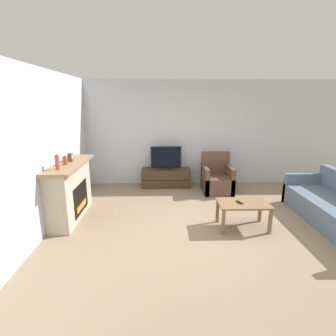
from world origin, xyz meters
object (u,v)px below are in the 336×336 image
(fireplace, at_px, (70,190))
(mantel_vase_left, at_px, (57,162))
(tv, at_px, (166,159))
(remote, at_px, (239,202))
(armchair, at_px, (217,179))
(mantel_vase_centre_left, at_px, (65,160))
(mantel_clock, at_px, (70,157))
(tv_stand, at_px, (166,178))
(coffee_table, at_px, (243,206))

(fireplace, distance_m, mantel_vase_left, 0.80)
(tv, bearing_deg, remote, -62.58)
(remote, bearing_deg, armchair, 69.90)
(mantel_vase_centre_left, bearing_deg, tv, 46.62)
(mantel_clock, xyz_separation_m, remote, (3.05, -0.68, -0.67))
(mantel_vase_left, distance_m, mantel_vase_centre_left, 0.36)
(tv_stand, bearing_deg, mantel_clock, -137.70)
(tv_stand, bearing_deg, fireplace, -135.40)
(tv_stand, xyz_separation_m, tv, (0.00, -0.00, 0.51))
(mantel_clock, relative_size, armchair, 0.16)
(mantel_clock, distance_m, remote, 3.20)
(mantel_vase_left, bearing_deg, tv_stand, 51.39)
(mantel_vase_centre_left, bearing_deg, remote, -7.62)
(tv, relative_size, armchair, 0.82)
(armchair, bearing_deg, fireplace, -155.46)
(tv_stand, bearing_deg, mantel_vase_centre_left, -133.35)
(mantel_clock, bearing_deg, tv_stand, 42.30)
(tv_stand, relative_size, coffee_table, 1.44)
(tv_stand, bearing_deg, mantel_vase_left, -128.61)
(tv_stand, relative_size, armchair, 1.33)
(fireplace, distance_m, tv, 2.60)
(mantel_vase_centre_left, distance_m, remote, 3.15)
(mantel_vase_left, relative_size, coffee_table, 0.30)
(fireplace, distance_m, mantel_vase_centre_left, 0.62)
(fireplace, relative_size, armchair, 1.67)
(mantel_vase_centre_left, bearing_deg, tv_stand, 46.65)
(mantel_vase_centre_left, bearing_deg, coffee_table, -7.29)
(mantel_vase_left, height_order, remote, mantel_vase_left)
(mantel_vase_left, distance_m, mantel_clock, 0.63)
(mantel_vase_left, height_order, coffee_table, mantel_vase_left)
(fireplace, bearing_deg, tv, 44.57)
(mantel_clock, xyz_separation_m, tv, (1.83, 1.67, -0.40))
(mantel_vase_centre_left, xyz_separation_m, remote, (3.05, -0.41, -0.67))
(tv_stand, xyz_separation_m, remote, (1.22, -2.35, 0.24))
(fireplace, distance_m, tv_stand, 2.62)
(mantel_vase_centre_left, height_order, coffee_table, mantel_vase_centre_left)
(tv_stand, distance_m, remote, 2.66)
(mantel_clock, xyz_separation_m, armchair, (3.07, 1.25, -0.84))
(mantel_vase_centre_left, bearing_deg, mantel_vase_left, -90.00)
(mantel_vase_centre_left, relative_size, armchair, 0.18)
(coffee_table, bearing_deg, tv_stand, 118.89)
(coffee_table, bearing_deg, mantel_clock, 167.82)
(mantel_vase_left, xyz_separation_m, tv_stand, (1.83, 2.30, -0.96))
(coffee_table, xyz_separation_m, remote, (-0.07, -0.01, 0.08))
(fireplace, bearing_deg, mantel_vase_centre_left, -81.88)
(tv_stand, height_order, remote, remote)
(remote, bearing_deg, mantel_clock, 147.90)
(mantel_clock, height_order, tv, mantel_clock)
(mantel_vase_left, bearing_deg, armchair, 31.48)
(tv, height_order, coffee_table, tv)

